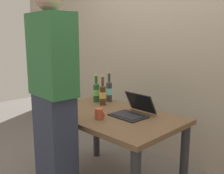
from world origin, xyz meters
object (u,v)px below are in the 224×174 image
object	(u,v)px
beer_bottle_brown	(96,91)
laptop	(133,111)
person_figure	(54,98)
beer_bottle_amber	(109,90)
coffee_mug	(99,114)
beer_bottle_green	(103,94)

from	to	relation	value
beer_bottle_brown	laptop	bearing A→B (deg)	-9.41
person_figure	beer_bottle_amber	bearing A→B (deg)	107.59
beer_bottle_brown	beer_bottle_amber	bearing A→B (deg)	48.83
beer_bottle_brown	coffee_mug	distance (m)	0.60
laptop	beer_bottle_amber	size ratio (longest dim) A/B	1.03
beer_bottle_amber	coffee_mug	distance (m)	0.61
beer_bottle_brown	coffee_mug	size ratio (longest dim) A/B	2.74
beer_bottle_amber	beer_bottle_green	size ratio (longest dim) A/B	1.05
laptop	beer_bottle_brown	size ratio (longest dim) A/B	1.13
coffee_mug	beer_bottle_brown	bearing A→B (deg)	140.76
laptop	beer_bottle_amber	distance (m)	0.55
person_figure	coffee_mug	xyz separation A→B (m)	(0.10, 0.38, -0.18)
beer_bottle_green	person_figure	xyz separation A→B (m)	(0.22, -0.71, 0.11)
person_figure	laptop	bearing A→B (deg)	70.36
beer_bottle_brown	beer_bottle_green	size ratio (longest dim) A/B	0.96
laptop	coffee_mug	bearing A→B (deg)	-116.15
laptop	beer_bottle_amber	xyz separation A→B (m)	(-0.51, 0.20, 0.08)
laptop	beer_bottle_brown	distance (m)	0.61
laptop	coffee_mug	world-z (taller)	laptop
beer_bottle_green	coffee_mug	size ratio (longest dim) A/B	2.84
beer_bottle_amber	person_figure	world-z (taller)	person_figure
laptop	coffee_mug	xyz separation A→B (m)	(-0.14, -0.28, 0.00)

